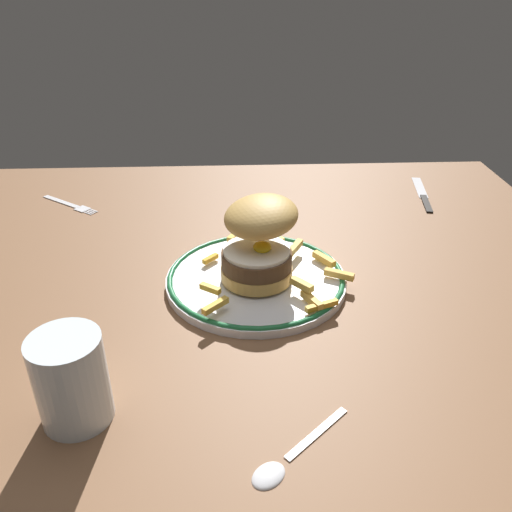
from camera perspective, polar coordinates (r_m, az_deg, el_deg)
ground_plane at (r=81.54cm, az=-1.33°, el=-2.62°), size 112.84×92.12×4.00cm
dinner_plate at (r=76.58cm, az=0.00°, el=-2.45°), size 26.11×26.11×1.60cm
burger at (r=73.57cm, az=0.32°, el=1.80°), size 15.06×14.99×11.68cm
fries_pile at (r=75.34cm, az=3.12°, el=-1.48°), size 21.88×21.19×2.80cm
water_glass at (r=57.27cm, az=-19.24°, el=-13.07°), size 7.27×7.27×9.97cm
fork at (r=107.50cm, az=-19.44°, el=5.29°), size 12.41×9.65×0.36cm
knife at (r=110.10cm, az=17.69°, el=6.20°), size 4.40×18.00×0.70cm
spoon at (r=52.88cm, az=2.58°, el=-21.55°), size 10.99×10.20×0.90cm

